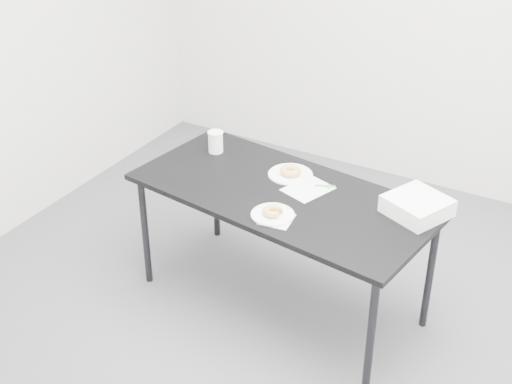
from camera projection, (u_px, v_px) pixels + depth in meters
The scene contains 14 objects.
floor at pixel (269, 316), 4.15m from camera, with size 4.00×4.00×0.00m, color #4F4F54.
wall_back at pixel (408, 4), 4.98m from camera, with size 4.00×0.02×2.70m, color silver.
table at pixel (282, 201), 3.92m from camera, with size 1.76×1.00×0.76m.
scorecard at pixel (308, 189), 3.92m from camera, with size 0.20×0.25×0.00m, color silver.
logo_patch at pixel (329, 186), 3.94m from camera, with size 0.04×0.04×0.00m, color green.
pen at pixel (325, 186), 3.94m from camera, with size 0.01×0.01×0.12m, color #0B805B.
napkin at pixel (277, 219), 3.65m from camera, with size 0.16×0.16×0.00m, color silver.
plate_near at pixel (273, 215), 3.68m from camera, with size 0.23×0.23×0.01m, color white.
donut_near at pixel (273, 211), 3.67m from camera, with size 0.11×0.11×0.04m, color gold.
plate_far at pixel (290, 174), 4.06m from camera, with size 0.25×0.25×0.01m, color white.
donut_far at pixel (290, 171), 4.04m from camera, with size 0.12×0.12×0.04m, color gold.
coffee_cup at pixel (216, 142), 4.28m from camera, with size 0.09×0.09×0.13m, color white.
cup_lid at pixel (305, 176), 4.04m from camera, with size 0.08×0.08×0.01m, color silver.
bakery_box at pixel (417, 206), 3.67m from camera, with size 0.28×0.28×0.09m, color white.
Camera 1 is at (1.53, -2.84, 2.72)m, focal length 50.00 mm.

